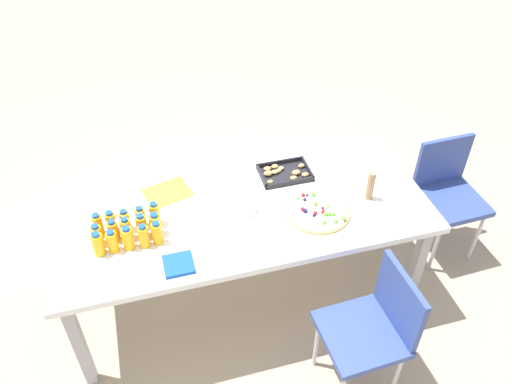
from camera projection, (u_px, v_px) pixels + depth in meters
name	position (u px, v px, depth m)	size (l,w,h in m)	color
ground_plane	(244.00, 292.00, 3.42)	(12.00, 12.00, 0.00)	tan
party_table	(242.00, 217.00, 2.97)	(2.13, 0.91, 0.75)	white
chair_near_right	(374.00, 325.00, 2.64)	(0.42, 0.42, 0.83)	#33478C
chair_end	(447.00, 189.00, 3.45)	(0.41, 0.41, 0.83)	#33478C
juice_bottle_0	(98.00, 244.00, 2.63)	(0.06, 0.06, 0.15)	#F9AB14
juice_bottle_1	(112.00, 242.00, 2.65)	(0.06, 0.06, 0.14)	#F9AD14
juice_bottle_2	(128.00, 238.00, 2.67)	(0.06, 0.06, 0.14)	#F9AD14
juice_bottle_3	(144.00, 236.00, 2.68)	(0.06, 0.06, 0.14)	#FAAC14
juice_bottle_4	(157.00, 233.00, 2.70)	(0.06, 0.06, 0.14)	#FAAF14
juice_bottle_5	(97.00, 235.00, 2.69)	(0.06, 0.06, 0.13)	#FAAE14
juice_bottle_6	(113.00, 231.00, 2.71)	(0.06, 0.06, 0.14)	#FBAD14
juice_bottle_7	(126.00, 229.00, 2.72)	(0.05, 0.05, 0.14)	#F9AE14
juice_bottle_8	(142.00, 226.00, 2.73)	(0.06, 0.06, 0.15)	#FBAE14
juice_bottle_9	(155.00, 224.00, 2.75)	(0.06, 0.06, 0.14)	#F8AF14
juice_bottle_10	(98.00, 225.00, 2.74)	(0.05, 0.05, 0.14)	#FAAC14
juice_bottle_11	(111.00, 222.00, 2.76)	(0.06, 0.06, 0.14)	#F9AE14
juice_bottle_12	(125.00, 221.00, 2.77)	(0.06, 0.06, 0.13)	#FAAE14
juice_bottle_13	(141.00, 217.00, 2.79)	(0.05, 0.05, 0.13)	#F8AF14
juice_bottle_14	(155.00, 214.00, 2.80)	(0.06, 0.06, 0.15)	#F9AA14
fruit_pizza	(318.00, 210.00, 2.90)	(0.37, 0.37, 0.05)	tan
snack_tray	(284.00, 173.00, 3.16)	(0.31, 0.22, 0.04)	black
plate_stack	(240.00, 208.00, 2.93)	(0.20, 0.20, 0.02)	silver
napkin_stack	(178.00, 264.00, 2.61)	(0.15, 0.15, 0.02)	#194CA5
cardboard_tube	(370.00, 186.00, 2.94)	(0.04, 0.04, 0.19)	#9E7A56
paper_folder	(167.00, 192.00, 3.04)	(0.26, 0.20, 0.01)	yellow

